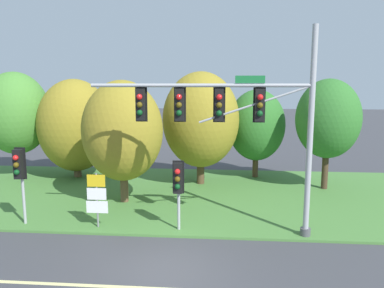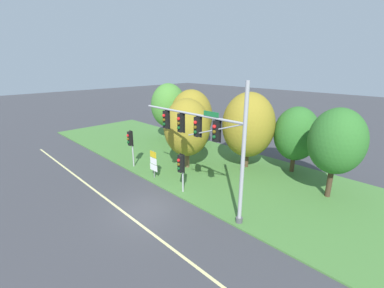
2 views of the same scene
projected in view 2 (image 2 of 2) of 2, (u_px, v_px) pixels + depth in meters
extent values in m
plane|color=#3D3D42|center=(146.00, 209.00, 16.37)|extent=(160.00, 160.00, 0.00)
cube|color=beige|center=(129.00, 216.00, 15.56)|extent=(36.00, 0.16, 0.01)
cube|color=#477A38|center=(226.00, 172.00, 21.88)|extent=(48.00, 11.50, 0.10)
cylinder|color=#9EA0A5|center=(243.00, 157.00, 13.65)|extent=(0.22, 0.22, 7.99)
cylinder|color=#4C4C51|center=(239.00, 220.00, 14.80)|extent=(0.40, 0.40, 0.30)
cylinder|color=#9EA0A5|center=(189.00, 113.00, 15.95)|extent=(8.35, 0.14, 0.14)
cylinder|color=#9EA0A5|center=(214.00, 130.00, 14.74)|extent=(4.20, 0.08, 1.48)
cube|color=black|center=(216.00, 131.00, 14.63)|extent=(0.34, 0.28, 1.22)
cube|color=black|center=(218.00, 131.00, 14.73)|extent=(0.46, 0.04, 1.34)
sphere|color=red|center=(214.00, 127.00, 14.42)|extent=(0.22, 0.22, 0.22)
sphere|color=#51420C|center=(214.00, 132.00, 14.51)|extent=(0.22, 0.22, 0.22)
sphere|color=#0C4219|center=(214.00, 137.00, 14.60)|extent=(0.22, 0.22, 0.22)
cube|color=black|center=(197.00, 127.00, 15.65)|extent=(0.34, 0.28, 1.22)
cube|color=black|center=(199.00, 126.00, 15.76)|extent=(0.46, 0.04, 1.34)
sphere|color=red|center=(195.00, 122.00, 15.44)|extent=(0.22, 0.22, 0.22)
sphere|color=#51420C|center=(195.00, 127.00, 15.53)|extent=(0.22, 0.22, 0.22)
sphere|color=#0C4219|center=(195.00, 132.00, 15.62)|extent=(0.22, 0.22, 0.22)
cube|color=black|center=(181.00, 123.00, 16.68)|extent=(0.34, 0.28, 1.22)
cube|color=black|center=(182.00, 123.00, 16.78)|extent=(0.46, 0.04, 1.34)
sphere|color=red|center=(179.00, 119.00, 16.47)|extent=(0.22, 0.22, 0.22)
sphere|color=#51420C|center=(179.00, 123.00, 16.56)|extent=(0.22, 0.22, 0.22)
sphere|color=#0C4219|center=(179.00, 128.00, 16.65)|extent=(0.22, 0.22, 0.22)
cube|color=black|center=(166.00, 119.00, 17.70)|extent=(0.34, 0.28, 1.22)
cube|color=black|center=(168.00, 119.00, 17.81)|extent=(0.46, 0.04, 1.34)
sphere|color=red|center=(164.00, 116.00, 17.49)|extent=(0.22, 0.22, 0.22)
sphere|color=#51420C|center=(164.00, 120.00, 17.58)|extent=(0.22, 0.22, 0.22)
sphere|color=#0C4219|center=(164.00, 124.00, 17.67)|extent=(0.22, 0.22, 0.22)
cube|color=#196B33|center=(211.00, 114.00, 14.56)|extent=(1.10, 0.04, 0.28)
cylinder|color=#9EA0A5|center=(183.00, 174.00, 17.98)|extent=(0.12, 0.12, 2.76)
cube|color=black|center=(181.00, 164.00, 17.60)|extent=(0.34, 0.28, 1.22)
cube|color=black|center=(182.00, 163.00, 17.71)|extent=(0.46, 0.04, 1.34)
sphere|color=red|center=(179.00, 160.00, 17.39)|extent=(0.22, 0.22, 0.22)
sphere|color=#51420C|center=(179.00, 164.00, 17.48)|extent=(0.22, 0.22, 0.22)
sphere|color=#0C4219|center=(179.00, 168.00, 17.57)|extent=(0.22, 0.22, 0.22)
cylinder|color=#9EA0A5|center=(133.00, 149.00, 22.46)|extent=(0.12, 0.12, 3.18)
cube|color=black|center=(130.00, 139.00, 22.02)|extent=(0.34, 0.28, 1.22)
cube|color=black|center=(131.00, 138.00, 22.12)|extent=(0.46, 0.04, 1.34)
sphere|color=red|center=(128.00, 136.00, 21.81)|extent=(0.22, 0.22, 0.22)
sphere|color=#51420C|center=(128.00, 139.00, 21.90)|extent=(0.22, 0.22, 0.22)
sphere|color=#0C4219|center=(128.00, 142.00, 21.99)|extent=(0.22, 0.22, 0.22)
cylinder|color=slate|center=(154.00, 164.00, 20.33)|extent=(0.08, 0.08, 2.28)
cube|color=gold|center=(153.00, 154.00, 20.06)|extent=(0.75, 0.03, 0.50)
cube|color=white|center=(153.00, 161.00, 20.22)|extent=(0.80, 0.03, 0.49)
cube|color=white|center=(154.00, 168.00, 20.39)|extent=(0.90, 0.03, 0.51)
cylinder|color=#4C3823|center=(169.00, 127.00, 31.15)|extent=(0.42, 0.42, 2.88)
ellipsoid|color=#478433|center=(169.00, 106.00, 30.37)|extent=(4.15, 4.15, 5.19)
cylinder|color=brown|center=(191.00, 136.00, 28.66)|extent=(0.46, 0.46, 2.02)
ellipsoid|color=olive|center=(191.00, 116.00, 27.98)|extent=(4.61, 4.61, 5.76)
cylinder|color=brown|center=(187.00, 153.00, 22.46)|extent=(0.40, 0.40, 2.50)
ellipsoid|color=olive|center=(187.00, 127.00, 21.76)|extent=(3.96, 3.96, 4.95)
cylinder|color=#4C3823|center=(246.00, 153.00, 22.52)|extent=(0.44, 0.44, 2.58)
ellipsoid|color=olive|center=(248.00, 125.00, 21.77)|extent=(4.44, 4.44, 5.55)
cylinder|color=#4C3823|center=(293.00, 158.00, 21.54)|extent=(0.35, 0.35, 2.33)
ellipsoid|color=#2D6B28|center=(296.00, 134.00, 20.90)|extent=(3.55, 3.55, 4.44)
cylinder|color=#423021|center=(331.00, 176.00, 17.32)|extent=(0.35, 0.35, 3.00)
ellipsoid|color=#2D6B28|center=(337.00, 141.00, 16.58)|extent=(3.50, 3.50, 4.38)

